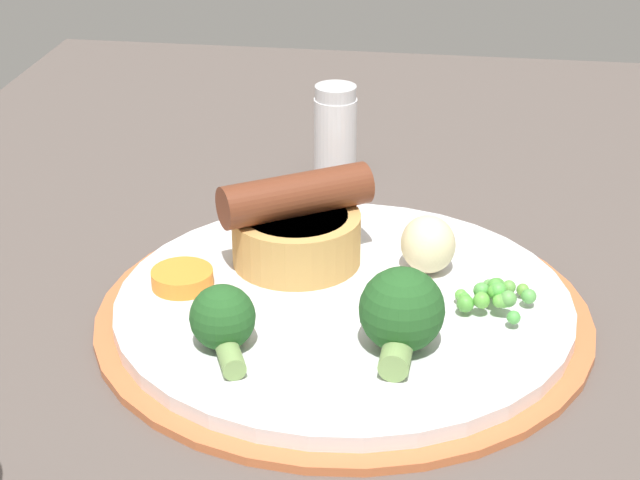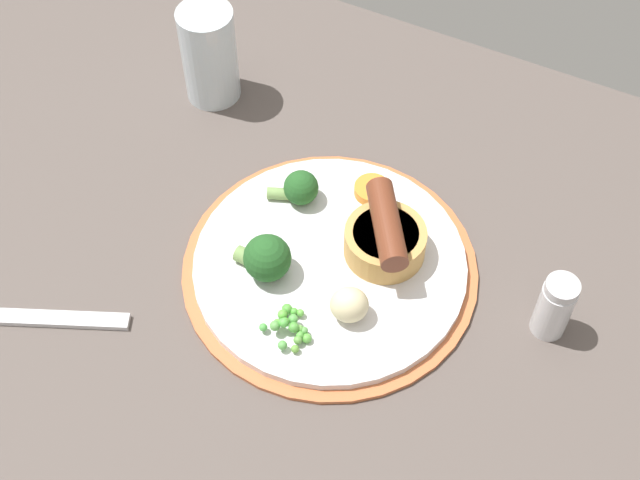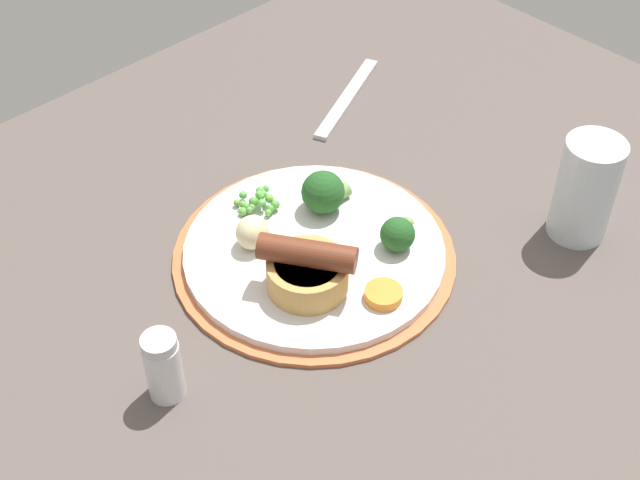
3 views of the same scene
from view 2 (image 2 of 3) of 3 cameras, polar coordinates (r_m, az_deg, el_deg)
The scene contains 11 objects.
dining_table at distance 87.06cm, azimuth -0.82°, elevation -3.71°, with size 110.00×80.00×3.00cm, color #564C47.
dinner_plate at distance 86.56cm, azimuth 0.63°, elevation -1.73°, with size 28.81×28.81×1.40cm.
sausage_pudding at distance 84.94cm, azimuth 4.21°, elevation 0.16°, with size 7.89×9.23×5.76cm.
pea_pile at distance 81.01cm, azimuth -2.05°, elevation -5.48°, with size 4.84×4.61×1.88cm.
broccoli_floret_near at distance 83.60cm, azimuth -3.47°, elevation -1.15°, with size 5.78×4.58×4.58cm.
broccoli_floret_far at distance 89.29cm, azimuth -1.33°, elevation 3.34°, with size 5.20×3.67×3.55cm.
potato_chunk_0 at distance 81.18cm, azimuth 1.88°, elevation -4.16°, with size 3.59×3.27×3.49cm, color beige.
carrot_slice_0 at distance 90.79cm, azimuth 3.35°, elevation 3.23°, with size 3.67×3.67×1.03cm, color orange.
fork at distance 87.92cm, azimuth -17.84°, elevation -4.78°, with size 18.00×1.60×0.60cm, color silver.
drinking_glass at distance 99.68cm, azimuth -7.10°, elevation 11.70°, with size 6.11×6.11×11.39cm, color silver.
salt_shaker at distance 83.30cm, azimuth 14.79°, elevation -4.16°, with size 3.24×3.24×7.17cm.
Camera 2 is at (22.02, -41.24, 74.94)cm, focal length 50.00 mm.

